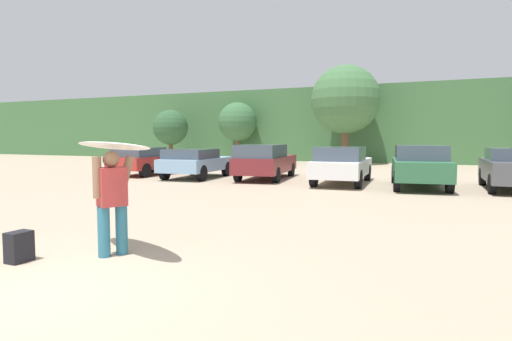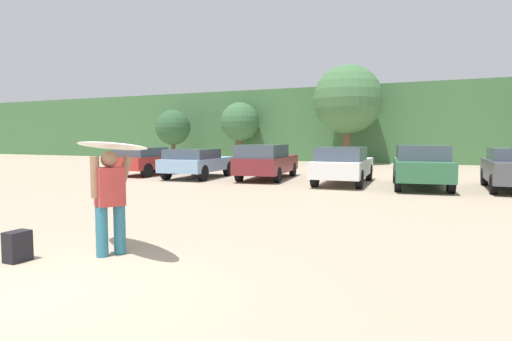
% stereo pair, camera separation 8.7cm
% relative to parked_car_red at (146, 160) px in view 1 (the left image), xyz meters
% --- Properties ---
extents(ground_plane, '(120.00, 120.00, 0.00)m').
position_rel_parked_car_red_xyz_m(ground_plane, '(9.16, -13.47, -0.73)').
color(ground_plane, tan).
extents(hillside_ridge, '(108.00, 12.00, 5.62)m').
position_rel_parked_car_red_xyz_m(hillside_ridge, '(9.16, 20.83, 2.08)').
color(hillside_ridge, '#427042').
rests_on(hillside_ridge, ground_plane).
extents(tree_left, '(2.82, 2.82, 4.04)m').
position_rel_parked_car_red_xyz_m(tree_left, '(-7.21, 12.13, 1.89)').
color(tree_left, brown).
rests_on(tree_left, ground_plane).
extents(tree_center_right, '(3.04, 3.04, 4.57)m').
position_rel_parked_car_red_xyz_m(tree_center_right, '(-1.87, 13.54, 2.30)').
color(tree_center_right, brown).
rests_on(tree_center_right, ground_plane).
extents(tree_right, '(4.65, 4.65, 6.72)m').
position_rel_parked_car_red_xyz_m(tree_right, '(6.80, 12.62, 3.65)').
color(tree_right, brown).
rests_on(tree_right, ground_plane).
extents(parked_car_red, '(1.95, 3.99, 1.35)m').
position_rel_parked_car_red_xyz_m(parked_car_red, '(0.00, 0.00, 0.00)').
color(parked_car_red, '#B72D28').
rests_on(parked_car_red, ground_plane).
extents(parked_car_sky_blue, '(2.32, 4.16, 1.31)m').
position_rel_parked_car_red_xyz_m(parked_car_sky_blue, '(3.05, -0.41, -0.00)').
color(parked_car_sky_blue, '#84ADD1').
rests_on(parked_car_sky_blue, ground_plane).
extents(parked_car_maroon, '(2.47, 4.93, 1.52)m').
position_rel_parked_car_red_xyz_m(parked_car_maroon, '(6.12, 0.33, 0.09)').
color(parked_car_maroon, maroon).
rests_on(parked_car_maroon, ground_plane).
extents(parked_car_white, '(2.13, 4.82, 1.46)m').
position_rel_parked_car_red_xyz_m(parked_car_white, '(9.60, -0.13, 0.05)').
color(parked_car_white, white).
rests_on(parked_car_white, ground_plane).
extents(parked_car_forest_green, '(2.41, 4.50, 1.54)m').
position_rel_parked_car_red_xyz_m(parked_car_forest_green, '(12.46, -0.30, 0.10)').
color(parked_car_forest_green, '#2D6642').
rests_on(parked_car_forest_green, ground_plane).
extents(person_adult, '(0.45, 0.64, 1.61)m').
position_rel_parked_car_red_xyz_m(person_adult, '(8.77, -11.83, 0.18)').
color(person_adult, teal).
rests_on(person_adult, ground_plane).
extents(surfboard_white, '(2.19, 1.36, 0.19)m').
position_rel_parked_car_red_xyz_m(surfboard_white, '(8.76, -11.80, 0.97)').
color(surfboard_white, white).
extents(backpack_dropped, '(0.24, 0.34, 0.45)m').
position_rel_parked_car_red_xyz_m(backpack_dropped, '(7.77, -12.66, -0.50)').
color(backpack_dropped, black).
rests_on(backpack_dropped, ground_plane).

